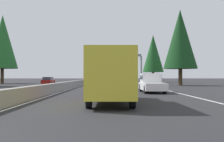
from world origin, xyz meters
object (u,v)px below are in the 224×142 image
(sedan_mid_left, at_px, (101,79))
(oncoming_near, at_px, (48,81))
(pickup_far_center, at_px, (151,83))
(conifer_right_near, at_px, (180,39))
(sedan_far_right, at_px, (110,81))
(conifer_left_mid, at_px, (2,42))
(conifer_right_mid, at_px, (153,54))
(box_truck_distant_b, at_px, (110,76))
(sign_gantry_overhead, at_px, (114,60))

(sedan_mid_left, height_order, oncoming_near, same)
(pickup_far_center, height_order, conifer_right_near, conifer_right_near)
(sedan_far_right, relative_size, conifer_right_near, 0.33)
(oncoming_near, height_order, conifer_left_mid, conifer_left_mid)
(conifer_right_near, relative_size, conifer_left_mid, 0.87)
(oncoming_near, height_order, conifer_right_mid, conifer_right_mid)
(sedan_mid_left, xyz_separation_m, conifer_right_near, (-64.77, -15.80, 7.42))
(pickup_far_center, distance_m, conifer_right_mid, 44.09)
(conifer_left_mid, bearing_deg, sedan_mid_left, -21.54)
(box_truck_distant_b, bearing_deg, sign_gantry_overhead, -1.18)
(sedan_far_right, height_order, conifer_right_near, conifer_right_near)
(sedan_mid_left, bearing_deg, pickup_far_center, -174.94)
(sedan_far_right, relative_size, sedan_mid_left, 1.00)
(sedan_far_right, relative_size, conifer_right_mid, 0.36)
(pickup_far_center, xyz_separation_m, sedan_mid_left, (85.20, 7.55, -0.23))
(oncoming_near, xyz_separation_m, conifer_right_mid, (17.76, -23.02, 6.82))
(box_truck_distant_b, height_order, conifer_right_near, conifer_right_near)
(conifer_right_near, bearing_deg, sign_gantry_overhead, 44.71)
(pickup_far_center, height_order, oncoming_near, pickup_far_center)
(sedan_far_right, xyz_separation_m, conifer_right_mid, (12.52, -11.17, 6.82))
(box_truck_distant_b, xyz_separation_m, conifer_right_mid, (53.83, -11.22, 5.89))
(pickup_far_center, distance_m, conifer_left_mid, 44.44)
(box_truck_distant_b, bearing_deg, oncoming_near, 18.11)
(sign_gantry_overhead, distance_m, conifer_left_mid, 25.13)
(pickup_far_center, bearing_deg, sign_gantry_overhead, 5.72)
(conifer_right_mid, distance_m, conifer_left_mid, 36.38)
(sedan_far_right, bearing_deg, conifer_left_mid, 82.76)
(sign_gantry_overhead, relative_size, sedan_far_right, 2.88)
(sign_gantry_overhead, bearing_deg, sedan_far_right, 151.46)
(pickup_far_center, distance_m, conifer_right_near, 23.18)
(sedan_far_right, height_order, conifer_right_mid, conifer_right_mid)
(conifer_left_mid, bearing_deg, oncoming_near, -124.48)
(conifer_right_near, distance_m, conifer_left_mid, 38.51)
(oncoming_near, xyz_separation_m, conifer_right_near, (-4.81, -24.13, 7.42))
(box_truck_distant_b, xyz_separation_m, pickup_far_center, (10.82, -4.09, -0.70))
(sign_gantry_overhead, xyz_separation_m, sedan_far_right, (-1.52, 0.82, -4.45))
(oncoming_near, distance_m, conifer_left_mid, 16.97)
(sign_gantry_overhead, relative_size, conifer_right_near, 0.95)
(sedan_mid_left, relative_size, conifer_left_mid, 0.29)
(sign_gantry_overhead, xyz_separation_m, box_truck_distant_b, (-42.83, 0.88, -3.53))
(sign_gantry_overhead, distance_m, oncoming_near, 15.04)
(sedan_mid_left, height_order, conifer_right_mid, conifer_right_mid)
(box_truck_distant_b, distance_m, oncoming_near, 37.96)
(sedan_far_right, bearing_deg, conifer_right_mid, -41.73)
(sign_gantry_overhead, bearing_deg, conifer_right_mid, -43.23)
(sedan_mid_left, distance_m, conifer_right_mid, 45.19)
(pickup_far_center, bearing_deg, conifer_right_mid, -9.42)
(sign_gantry_overhead, distance_m, sedan_mid_left, 53.56)
(conifer_right_mid, bearing_deg, sign_gantry_overhead, 136.77)
(conifer_right_near, bearing_deg, sedan_far_right, 50.68)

